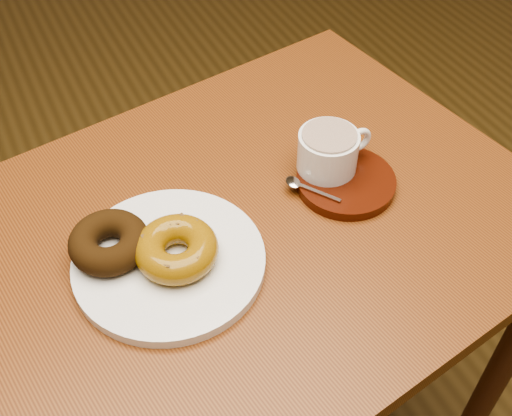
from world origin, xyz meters
name	(u,v)px	position (x,y,z in m)	size (l,w,h in m)	color
cafe_table	(244,277)	(0.15, 0.34, 0.67)	(0.94, 0.77, 0.80)	brown
donut_plate	(169,261)	(0.03, 0.32, 0.81)	(0.25, 0.25, 0.02)	white
donut_cinnamon	(109,242)	(-0.03, 0.36, 0.83)	(0.11, 0.11, 0.04)	black
donut_caramel	(176,249)	(0.04, 0.31, 0.84)	(0.15, 0.15, 0.04)	#8D610F
saucer	(346,182)	(0.32, 0.34, 0.81)	(0.15, 0.15, 0.02)	#3A1207
coffee_cup	(329,150)	(0.31, 0.38, 0.85)	(0.12, 0.09, 0.06)	white
teaspoon	(298,184)	(0.25, 0.36, 0.82)	(0.05, 0.08, 0.01)	silver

